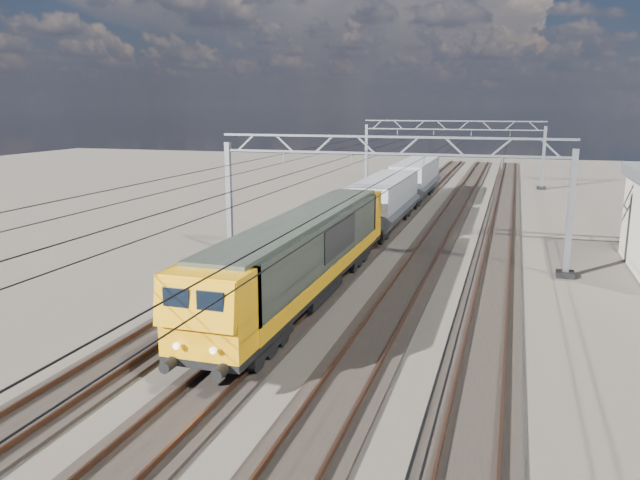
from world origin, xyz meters
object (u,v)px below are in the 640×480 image
(locomotive, at_px, (305,252))
(hopper_wagon_mid, at_px, (416,177))
(catenary_gantry_mid, at_px, (386,195))
(catenary_gantry_far, at_px, (452,150))
(hopper_wagon_lead, at_px, (385,199))

(locomotive, relative_size, hopper_wagon_mid, 1.62)
(catenary_gantry_mid, bearing_deg, hopper_wagon_mid, 94.80)
(catenary_gantry_mid, xyz_separation_m, hopper_wagon_mid, (-2.00, 23.84, -1.67))
(locomotive, bearing_deg, catenary_gantry_far, 87.40)
(locomotive, bearing_deg, hopper_wagon_lead, 90.00)
(hopper_wagon_mid, bearing_deg, hopper_wagon_lead, -90.00)
(catenary_gantry_mid, xyz_separation_m, locomotive, (-2.00, -8.05, -1.58))
(catenary_gantry_mid, bearing_deg, catenary_gantry_far, 90.00)
(hopper_wagon_lead, bearing_deg, locomotive, -90.00)
(locomotive, xyz_separation_m, hopper_wagon_lead, (-0.00, 17.70, -0.09))
(catenary_gantry_mid, bearing_deg, locomotive, -103.95)
(catenary_gantry_far, bearing_deg, hopper_wagon_lead, -94.34)
(hopper_wagon_lead, distance_m, hopper_wagon_mid, 14.20)
(catenary_gantry_mid, height_order, catenary_gantry_far, same)
(catenary_gantry_far, height_order, hopper_wagon_mid, catenary_gantry_far)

